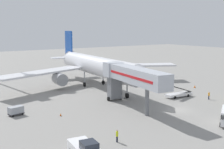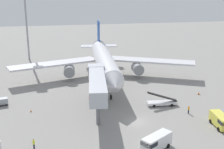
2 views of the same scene
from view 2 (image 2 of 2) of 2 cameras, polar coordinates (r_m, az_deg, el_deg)
ground_plane at (r=55.34m, az=4.78°, el=-9.05°), size 300.00×300.00×0.00m
airplane_at_gate at (r=78.53m, az=-1.54°, el=2.68°), size 49.84×45.19×13.74m
jet_bridge at (r=57.57m, az=-2.88°, el=-1.68°), size 5.71×19.10×7.78m
belt_loader_truck at (r=63.10m, az=9.53°, el=-5.20°), size 6.39×2.36×3.06m
service_van_mid_center at (r=46.36m, az=8.41°, el=-12.62°), size 5.57×4.47×2.39m
service_van_far_center at (r=56.15m, az=20.05°, el=-8.23°), size 2.58×5.30×2.23m
baggage_cart_near_left at (r=66.30m, az=-20.33°, el=-4.87°), size 2.64×1.82×1.53m
ground_crew_worker_foreground at (r=60.21m, az=14.43°, el=-6.47°), size 0.39×0.39×1.64m
ground_crew_worker_midground at (r=47.89m, az=-14.72°, el=-12.65°), size 0.37×0.37×1.67m
safety_cone_alpha at (r=61.44m, az=-15.24°, el=-6.69°), size 0.33×0.33×0.50m
safety_cone_bravo at (r=71.34m, az=16.25°, el=-3.44°), size 0.46×0.46×0.70m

